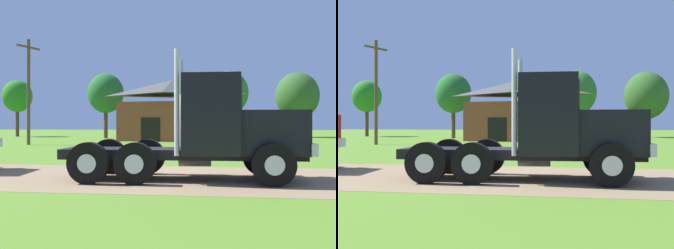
# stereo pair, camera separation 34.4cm
# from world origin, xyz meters

# --- Properties ---
(ground_plane) EXTENTS (200.00, 200.00, 0.00)m
(ground_plane) POSITION_xyz_m (0.00, 0.00, 0.00)
(ground_plane) COLOR #588426
(dirt_track) EXTENTS (120.00, 5.89, 0.01)m
(dirt_track) POSITION_xyz_m (0.00, 0.00, 0.00)
(dirt_track) COLOR #927855
(dirt_track) RESTS_ON ground_plane
(truck_foreground_white) EXTENTS (6.97, 2.78, 3.58)m
(truck_foreground_white) POSITION_xyz_m (0.68, -0.30, 1.35)
(truck_foreground_white) COLOR black
(truck_foreground_white) RESTS_ON ground_plane
(shed_building) EXTENTS (10.51, 6.55, 5.86)m
(shed_building) POSITION_xyz_m (-3.65, 26.06, 2.84)
(shed_building) COLOR brown
(shed_building) RESTS_ON ground_plane
(utility_pole_near) EXTENTS (0.91, 2.11, 8.12)m
(utility_pole_near) POSITION_xyz_m (-13.71, 16.93, 4.31)
(utility_pole_near) COLOR brown
(utility_pole_near) RESTS_ON ground_plane
(tree_left) EXTENTS (3.76, 3.76, 7.31)m
(tree_left) POSITION_xyz_m (-25.06, 36.20, 5.20)
(tree_left) COLOR #513823
(tree_left) RESTS_ON ground_plane
(tree_mid) EXTENTS (4.09, 4.09, 7.36)m
(tree_mid) POSITION_xyz_m (-11.89, 31.53, 5.08)
(tree_mid) COLOR #513823
(tree_mid) RESTS_ON ground_plane
(tree_right) EXTENTS (5.01, 5.01, 8.34)m
(tree_right) POSITION_xyz_m (2.06, 38.47, 5.57)
(tree_right) COLOR #513823
(tree_right) RESTS_ON ground_plane
(tree_far_right) EXTENTS (5.21, 5.21, 7.95)m
(tree_far_right) POSITION_xyz_m (10.37, 37.92, 5.07)
(tree_far_right) COLOR #513823
(tree_far_right) RESTS_ON ground_plane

